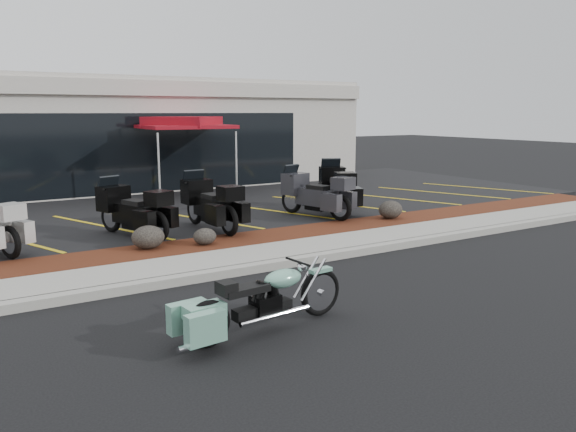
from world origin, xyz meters
TOP-DOWN VIEW (x-y plane):
  - ground at (0.00, 0.00)m, footprint 90.00×90.00m
  - curb at (0.00, 0.90)m, footprint 24.00×0.25m
  - sidewalk at (0.00, 1.60)m, footprint 24.00×1.20m
  - mulch_bed at (0.00, 2.80)m, footprint 24.00×1.20m
  - upper_lot at (0.00, 8.20)m, footprint 26.00×9.60m
  - dealership_building at (0.00, 14.47)m, footprint 18.00×8.16m
  - boulder_left at (-2.05, 2.96)m, footprint 0.66×0.55m
  - boulder_mid at (-0.95, 2.70)m, footprint 0.48×0.40m
  - boulder_right at (4.22, 2.91)m, footprint 0.64×0.54m
  - hero_cruiser at (-1.00, -1.55)m, footprint 2.59×0.91m
  - touring_black_front at (-2.27, 4.96)m, footprint 1.60×2.37m
  - touring_black_mid at (-0.30, 4.84)m, footprint 1.05×2.35m
  - touring_grey at (2.49, 4.91)m, footprint 1.46×2.41m
  - touring_black_rear at (4.06, 5.31)m, footprint 1.80×2.55m
  - traffic_cone at (-0.42, 7.21)m, footprint 0.38×0.38m
  - popup_canopy at (1.30, 9.67)m, footprint 3.57×3.57m

SIDE VIEW (x-z plane):
  - ground at x=0.00m, z-range 0.00..0.00m
  - curb at x=0.00m, z-range 0.00..0.15m
  - sidewalk at x=0.00m, z-range 0.00..0.15m
  - upper_lot at x=0.00m, z-range 0.00..0.15m
  - mulch_bed at x=0.00m, z-range 0.00..0.16m
  - boulder_mid at x=-0.95m, z-range 0.16..0.50m
  - traffic_cone at x=-0.42m, z-range 0.15..0.55m
  - boulder_right at x=4.22m, z-range 0.16..0.62m
  - boulder_left at x=-2.05m, z-range 0.16..0.62m
  - hero_cruiser at x=-1.00m, z-range 0.00..0.89m
  - touring_black_front at x=-2.27m, z-range 0.15..1.44m
  - touring_grey at x=2.49m, z-range 0.15..1.47m
  - touring_black_mid at x=-0.30m, z-range 0.15..1.48m
  - touring_black_rear at x=4.06m, z-range 0.15..1.54m
  - dealership_building at x=0.00m, z-range 0.01..4.01m
  - popup_canopy at x=1.30m, z-range 1.18..3.72m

